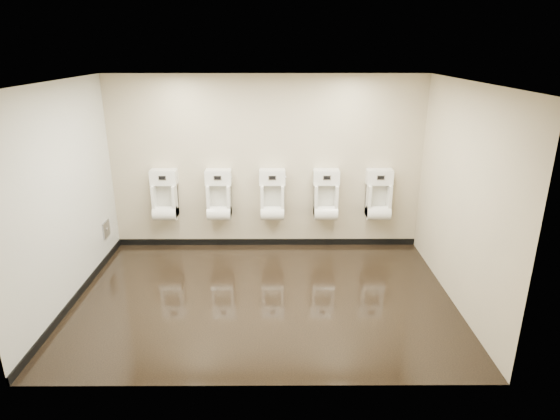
# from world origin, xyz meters

# --- Properties ---
(ground) EXTENTS (5.00, 3.50, 0.00)m
(ground) POSITION_xyz_m (0.00, 0.00, 0.00)
(ground) COLOR black
(ground) RESTS_ON ground
(ceiling) EXTENTS (5.00, 3.50, 0.00)m
(ceiling) POSITION_xyz_m (0.00, 0.00, 2.80)
(ceiling) COLOR white
(back_wall) EXTENTS (5.00, 0.02, 2.80)m
(back_wall) POSITION_xyz_m (0.00, 1.75, 1.40)
(back_wall) COLOR #C2B392
(back_wall) RESTS_ON ground
(front_wall) EXTENTS (5.00, 0.02, 2.80)m
(front_wall) POSITION_xyz_m (0.00, -1.75, 1.40)
(front_wall) COLOR #C2B392
(front_wall) RESTS_ON ground
(left_wall) EXTENTS (0.02, 3.50, 2.80)m
(left_wall) POSITION_xyz_m (-2.50, 0.00, 1.40)
(left_wall) COLOR #C2B392
(left_wall) RESTS_ON ground
(right_wall) EXTENTS (0.02, 3.50, 2.80)m
(right_wall) POSITION_xyz_m (2.50, 0.00, 1.40)
(right_wall) COLOR #C2B392
(right_wall) RESTS_ON ground
(tile_overlay_left) EXTENTS (0.01, 3.50, 2.80)m
(tile_overlay_left) POSITION_xyz_m (-2.50, 0.00, 1.40)
(tile_overlay_left) COLOR silver
(tile_overlay_left) RESTS_ON ground
(skirting_back) EXTENTS (5.00, 0.02, 0.10)m
(skirting_back) POSITION_xyz_m (0.00, 1.74, 0.05)
(skirting_back) COLOR black
(skirting_back) RESTS_ON ground
(skirting_left) EXTENTS (0.02, 3.50, 0.10)m
(skirting_left) POSITION_xyz_m (-2.49, 0.00, 0.05)
(skirting_left) COLOR black
(skirting_left) RESTS_ON ground
(access_panel) EXTENTS (0.04, 0.25, 0.25)m
(access_panel) POSITION_xyz_m (-2.48, 1.20, 0.50)
(access_panel) COLOR #9E9EA3
(access_panel) RESTS_ON left_wall
(urinal_0) EXTENTS (0.43, 0.32, 0.80)m
(urinal_0) POSITION_xyz_m (-1.63, 1.61, 0.87)
(urinal_0) COLOR white
(urinal_0) RESTS_ON back_wall
(urinal_1) EXTENTS (0.43, 0.32, 0.80)m
(urinal_1) POSITION_xyz_m (-0.76, 1.61, 0.87)
(urinal_1) COLOR white
(urinal_1) RESTS_ON back_wall
(urinal_2) EXTENTS (0.43, 0.32, 0.80)m
(urinal_2) POSITION_xyz_m (0.10, 1.61, 0.87)
(urinal_2) COLOR white
(urinal_2) RESTS_ON back_wall
(urinal_3) EXTENTS (0.43, 0.32, 0.80)m
(urinal_3) POSITION_xyz_m (0.96, 1.61, 0.87)
(urinal_3) COLOR white
(urinal_3) RESTS_ON back_wall
(urinal_4) EXTENTS (0.43, 0.32, 0.80)m
(urinal_4) POSITION_xyz_m (1.81, 1.61, 0.87)
(urinal_4) COLOR white
(urinal_4) RESTS_ON back_wall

